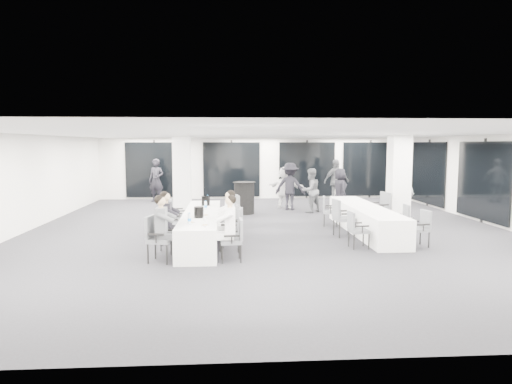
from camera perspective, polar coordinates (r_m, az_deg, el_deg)
room at (r=14.34m, az=4.78°, el=1.48°), size 14.04×16.04×2.84m
column_left at (r=16.34m, az=-9.22°, el=2.02°), size 0.60×0.60×2.80m
column_right at (r=15.08m, az=17.41°, el=1.50°), size 0.60×0.60×2.80m
banquet_table_main at (r=11.95m, az=-6.85°, el=-4.35°), size 0.90×5.00×0.75m
banquet_table_side at (r=13.43m, az=13.44°, el=-3.32°), size 0.90×5.00×0.75m
cocktail_table at (r=16.49m, az=-1.49°, el=-0.71°), size 0.83×0.83×1.15m
chair_main_left_near at (r=10.00m, az=-12.30°, el=-5.36°), size 0.60×0.63×0.99m
chair_main_left_second at (r=10.79m, az=-11.61°, el=-4.90°), size 0.51×0.54×0.87m
chair_main_left_mid at (r=11.74m, az=-11.03°, el=-3.61°), size 0.55×0.60×1.01m
chair_main_left_fourth at (r=12.66m, az=-10.45°, el=-3.14°), size 0.48×0.53×0.92m
chair_main_left_far at (r=13.52m, az=-10.01°, el=-2.55°), size 0.56×0.58×0.92m
chair_main_right_near at (r=9.85m, az=-2.68°, el=-5.65°), size 0.49×0.54×0.92m
chair_main_right_second at (r=10.81m, az=-2.74°, el=-4.33°), size 0.58×0.62×1.01m
chair_main_right_mid at (r=11.76m, az=-2.85°, el=-3.72°), size 0.56×0.59×0.92m
chair_main_right_fourth at (r=12.58m, az=-2.93°, el=-3.23°), size 0.53×0.55×0.87m
chair_main_right_far at (r=13.49m, az=-2.93°, el=-2.26°), size 0.57×0.62×1.01m
chair_side_left_near at (r=11.31m, az=12.38°, el=-4.36°), size 0.48×0.52×0.89m
chair_side_left_mid at (r=12.62m, az=10.60°, el=-2.90°), size 0.58×0.62×1.02m
chair_side_left_far at (r=14.21m, az=9.00°, el=-2.13°), size 0.55×0.58×0.91m
chair_side_right_near at (r=11.96m, az=19.92°, el=-3.99°), size 0.51×0.55×0.90m
chair_side_right_mid at (r=13.09m, az=17.74°, el=-3.14°), size 0.45×0.50×0.87m
chair_side_right_far at (r=14.67m, az=15.35°, el=-1.75°), size 0.62×0.65×1.03m
seated_guest_a at (r=9.92m, az=-11.39°, el=-3.98°), size 0.50×0.38×1.44m
seated_guest_b at (r=10.70m, az=-10.82°, el=-3.24°), size 0.50×0.38×1.44m
seated_guest_c at (r=9.79m, az=-3.64°, el=-4.00°), size 0.50×0.38×1.44m
seated_guest_d at (r=10.78m, az=-3.64°, el=-3.07°), size 0.50×0.38×1.44m
standing_guest_b at (r=16.87m, az=6.85°, el=0.56°), size 1.05×0.93×1.85m
standing_guest_c at (r=17.49m, az=4.29°, el=1.10°), size 1.48×1.10×2.05m
standing_guest_d at (r=19.53m, az=10.01°, el=1.67°), size 1.37×0.94×2.14m
standing_guest_e at (r=17.40m, az=10.43°, el=0.63°), size 0.68×0.96×1.83m
standing_guest_f at (r=18.02m, az=3.59°, el=0.92°), size 1.77×1.47×1.84m
standing_guest_g at (r=20.32m, az=-12.36°, el=1.79°), size 0.95×0.86×2.14m
standing_guest_h at (r=16.24m, az=17.92°, el=0.39°), size 0.89×1.11×2.01m
ice_bucket_near at (r=11.05m, az=-7.16°, el=-2.53°), size 0.23×0.23×0.27m
ice_bucket_far at (r=13.23m, az=-6.31°, el=-1.09°), size 0.24×0.24×0.28m
water_bottle_a at (r=10.20m, az=-8.32°, el=-3.33°), size 0.08×0.08×0.24m
water_bottle_b at (r=12.35m, az=-6.32°, el=-1.69°), size 0.07×0.07×0.23m
water_bottle_c at (r=14.01m, az=-6.06°, el=-0.84°), size 0.06×0.06×0.20m
plate_a at (r=10.38m, az=-8.12°, el=-3.77°), size 0.19×0.19×0.03m
plate_b at (r=9.99m, az=-6.40°, el=-4.12°), size 0.18×0.18×0.03m
plate_c at (r=11.38m, az=-6.27°, el=-2.88°), size 0.18×0.18×0.03m
wine_glass at (r=9.80m, az=-6.43°, el=-3.41°), size 0.08×0.08×0.22m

